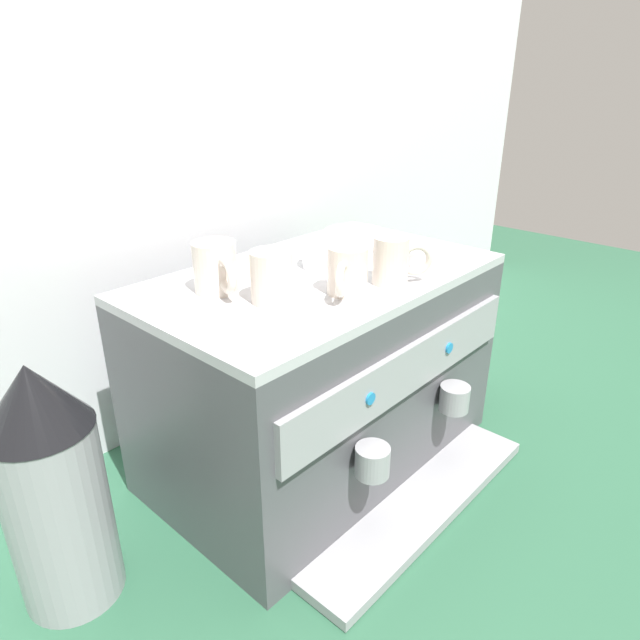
{
  "coord_description": "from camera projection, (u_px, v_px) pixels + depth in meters",
  "views": [
    {
      "loc": [
        -0.72,
        -0.65,
        0.74
      ],
      "look_at": [
        0.0,
        0.0,
        0.31
      ],
      "focal_mm": 31.75,
      "sensor_mm": 36.0,
      "label": 1
    }
  ],
  "objects": [
    {
      "name": "ceramic_cup_2",
      "position": [
        393.0,
        260.0,
        0.96
      ],
      "size": [
        0.09,
        0.08,
        0.08
      ],
      "color": "beige",
      "rests_on": "espresso_machine"
    },
    {
      "name": "tiled_backsplash_wall",
      "position": [
        199.0,
        196.0,
        1.2
      ],
      "size": [
        2.8,
        0.03,
        0.98
      ],
      "primitive_type": "cube",
      "color": "silver",
      "rests_on": "ground_plane"
    },
    {
      "name": "ground_plane",
      "position": [
        320.0,
        453.0,
        1.19
      ],
      "size": [
        4.0,
        4.0,
        0.0
      ],
      "primitive_type": "plane",
      "color": "#28563D"
    },
    {
      "name": "ceramic_cup_3",
      "position": [
        272.0,
        276.0,
        0.89
      ],
      "size": [
        0.09,
        0.1,
        0.08
      ],
      "color": "beige",
      "rests_on": "espresso_machine"
    },
    {
      "name": "ceramic_cup_0",
      "position": [
        216.0,
        268.0,
        0.92
      ],
      "size": [
        0.07,
        0.11,
        0.08
      ],
      "color": "beige",
      "rests_on": "espresso_machine"
    },
    {
      "name": "ceramic_cup_1",
      "position": [
        347.0,
        271.0,
        0.91
      ],
      "size": [
        0.1,
        0.07,
        0.08
      ],
      "color": "beige",
      "rests_on": "espresso_machine"
    },
    {
      "name": "ceramic_bowl_1",
      "position": [
        354.0,
        238.0,
        1.18
      ],
      "size": [
        0.13,
        0.13,
        0.03
      ],
      "color": "white",
      "rests_on": "espresso_machine"
    },
    {
      "name": "espresso_machine",
      "position": [
        322.0,
        371.0,
        1.1
      ],
      "size": [
        0.66,
        0.5,
        0.4
      ],
      "color": "#4C4C51",
      "rests_on": "ground_plane"
    },
    {
      "name": "milk_pitcher",
      "position": [
        447.0,
        356.0,
        1.45
      ],
      "size": [
        0.08,
        0.08,
        0.13
      ],
      "primitive_type": "cylinder",
      "color": "#B7B7BC",
      "rests_on": "ground_plane"
    },
    {
      "name": "coffee_grinder",
      "position": [
        53.0,
        487.0,
        0.8
      ],
      "size": [
        0.15,
        0.15,
        0.39
      ],
      "color": "#939399",
      "rests_on": "ground_plane"
    },
    {
      "name": "ceramic_bowl_2",
      "position": [
        420.0,
        257.0,
        1.04
      ],
      "size": [
        0.1,
        0.1,
        0.04
      ],
      "color": "white",
      "rests_on": "espresso_machine"
    },
    {
      "name": "ceramic_bowl_0",
      "position": [
        328.0,
        257.0,
        1.05
      ],
      "size": [
        0.1,
        0.1,
        0.04
      ],
      "color": "white",
      "rests_on": "espresso_machine"
    }
  ]
}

